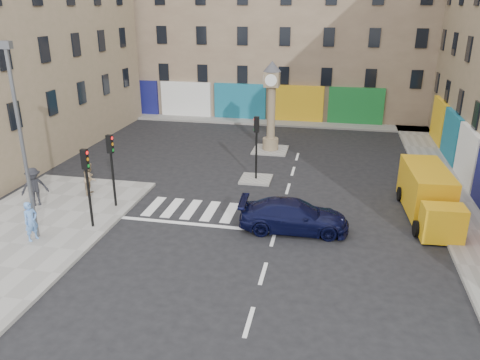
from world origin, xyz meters
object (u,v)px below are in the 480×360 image
(traffic_light_left_near, at_px, (87,176))
(traffic_light_left_far, at_px, (111,159))
(pedestrian_dark, at_px, (34,187))
(navy_sedan, at_px, (294,216))
(pedestrian_tan, at_px, (90,178))
(pedestrian_blue, at_px, (31,221))
(yellow_van, at_px, (428,194))
(clock_pillar, at_px, (271,101))
(lamp_post, at_px, (21,134))
(traffic_light_island, at_px, (256,138))

(traffic_light_left_near, distance_m, traffic_light_left_far, 2.40)
(traffic_light_left_far, height_order, pedestrian_dark, traffic_light_left_far)
(traffic_light_left_near, height_order, pedestrian_dark, traffic_light_left_near)
(navy_sedan, height_order, pedestrian_dark, pedestrian_dark)
(traffic_light_left_near, relative_size, navy_sedan, 0.75)
(pedestrian_tan, bearing_deg, traffic_light_left_near, -166.75)
(pedestrian_tan, bearing_deg, navy_sedan, -115.12)
(pedestrian_tan, xyz_separation_m, pedestrian_dark, (-1.97, -1.96, 0.12))
(navy_sedan, distance_m, pedestrian_tan, 11.23)
(pedestrian_blue, bearing_deg, pedestrian_dark, 51.70)
(pedestrian_tan, relative_size, pedestrian_dark, 0.88)
(navy_sedan, xyz_separation_m, yellow_van, (6.22, 2.91, 0.39))
(clock_pillar, height_order, navy_sedan, clock_pillar)
(traffic_light_left_far, relative_size, pedestrian_blue, 2.10)
(clock_pillar, bearing_deg, lamp_post, -118.35)
(traffic_light_left_near, distance_m, navy_sedan, 9.44)
(traffic_light_left_near, bearing_deg, pedestrian_blue, -137.28)
(traffic_light_left_far, xyz_separation_m, lamp_post, (-1.90, -3.80, 2.17))
(clock_pillar, relative_size, pedestrian_tan, 3.46)
(navy_sedan, relative_size, yellow_van, 0.80)
(navy_sedan, relative_size, pedestrian_dark, 2.49)
(pedestrian_blue, bearing_deg, traffic_light_island, -20.63)
(navy_sedan, relative_size, pedestrian_tan, 2.82)
(traffic_light_island, xyz_separation_m, pedestrian_tan, (-8.29, -4.19, -1.56))
(traffic_light_left_near, xyz_separation_m, clock_pillar, (6.30, 13.80, 0.93))
(lamp_post, distance_m, navy_sedan, 12.13)
(navy_sedan, bearing_deg, pedestrian_dark, 86.97)
(lamp_post, bearing_deg, traffic_light_island, 48.29)
(lamp_post, xyz_separation_m, clock_pillar, (8.20, 15.20, -1.24))
(traffic_light_island, relative_size, lamp_post, 0.45)
(traffic_light_left_near, relative_size, yellow_van, 0.59)
(clock_pillar, distance_m, pedestrian_tan, 13.37)
(clock_pillar, xyz_separation_m, pedestrian_blue, (-8.17, -15.52, -2.52))
(traffic_light_left_near, relative_size, lamp_post, 0.45)
(traffic_light_left_far, bearing_deg, clock_pillar, 61.06)
(traffic_light_left_far, relative_size, lamp_post, 0.45)
(traffic_light_island, bearing_deg, traffic_light_left_near, -128.93)
(pedestrian_blue, distance_m, pedestrian_dark, 3.97)
(clock_pillar, bearing_deg, traffic_light_left_near, -114.55)
(traffic_light_left_near, bearing_deg, lamp_post, -143.62)
(traffic_light_left_far, distance_m, navy_sedan, 9.30)
(lamp_post, relative_size, pedestrian_dark, 4.16)
(clock_pillar, height_order, pedestrian_dark, clock_pillar)
(clock_pillar, xyz_separation_m, navy_sedan, (2.78, -12.04, -2.83))
(navy_sedan, distance_m, pedestrian_blue, 11.49)
(traffic_light_left_far, height_order, pedestrian_tan, traffic_light_left_far)
(pedestrian_tan, bearing_deg, pedestrian_dark, 119.28)
(pedestrian_tan, bearing_deg, clock_pillar, -54.71)
(traffic_light_left_near, relative_size, pedestrian_tan, 2.10)
(clock_pillar, distance_m, navy_sedan, 12.68)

